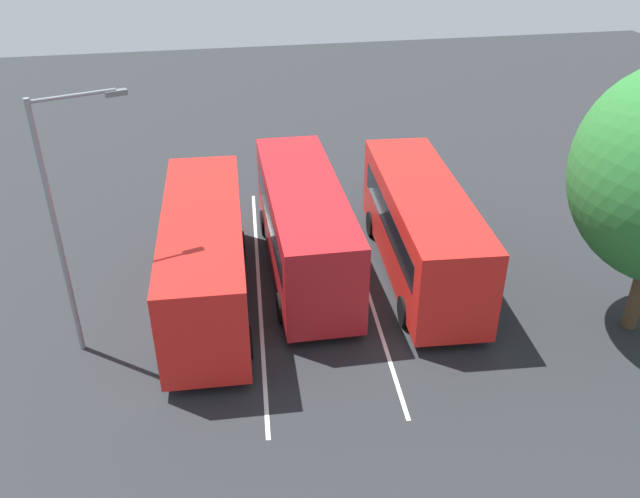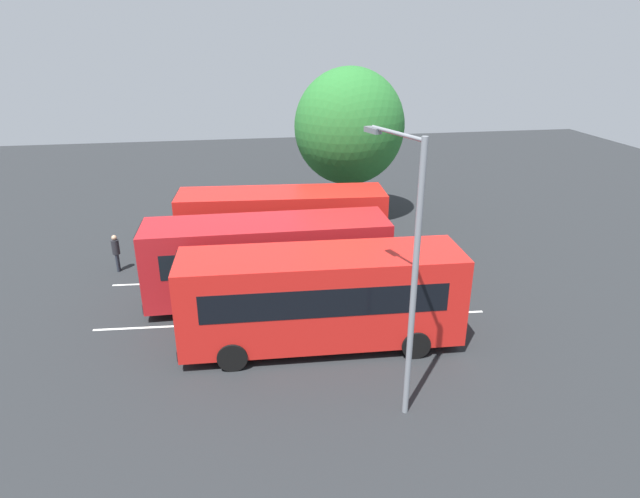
{
  "view_description": "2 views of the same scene",
  "coord_description": "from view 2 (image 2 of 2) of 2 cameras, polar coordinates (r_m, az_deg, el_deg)",
  "views": [
    {
      "loc": [
        -18.92,
        3.21,
        12.36
      ],
      "look_at": [
        -1.06,
        -0.11,
        1.82
      ],
      "focal_mm": 36.95,
      "sensor_mm": 36.0,
      "label": 1
    },
    {
      "loc": [
        1.87,
        18.75,
        9.73
      ],
      "look_at": [
        -1.28,
        -0.04,
        1.98
      ],
      "focal_mm": 29.91,
      "sensor_mm": 36.0,
      "label": 2
    }
  ],
  "objects": [
    {
      "name": "pedestrian",
      "position": [
        24.74,
        -20.99,
        -0.11
      ],
      "size": [
        0.32,
        0.32,
        1.67
      ],
      "rotation": [
        0.0,
        0.0,
        3.15
      ],
      "color": "#232833",
      "rests_on": "ground"
    },
    {
      "name": "depot_tree",
      "position": [
        29.09,
        3.17,
        12.91
      ],
      "size": [
        5.88,
        5.29,
        8.18
      ],
      "color": "#4C3823",
      "rests_on": "ground"
    },
    {
      "name": "bus_center_left",
      "position": [
        20.3,
        -5.7,
        -1.01
      ],
      "size": [
        9.16,
        2.67,
        3.27
      ],
      "rotation": [
        0.0,
        0.0,
        -0.02
      ],
      "color": "#AD191E",
      "rests_on": "ground"
    },
    {
      "name": "ground_plane",
      "position": [
        21.2,
        -3.4,
        -5.23
      ],
      "size": [
        69.46,
        69.46,
        0.0
      ],
      "primitive_type": "plane",
      "color": "#232628"
    },
    {
      "name": "lane_stripe_inner_left",
      "position": [
        19.61,
        -2.81,
        -7.64
      ],
      "size": [
        14.18,
        1.11,
        0.01
      ],
      "primitive_type": "cube",
      "rotation": [
        0.0,
        0.0,
        -0.07
      ],
      "color": "silver",
      "rests_on": "ground"
    },
    {
      "name": "lane_stripe_outer_left",
      "position": [
        22.83,
        -3.91,
        -3.14
      ],
      "size": [
        14.18,
        1.11,
        0.01
      ],
      "primitive_type": "cube",
      "rotation": [
        0.0,
        0.0,
        -0.07
      ],
      "color": "silver",
      "rests_on": "ground"
    },
    {
      "name": "bus_center_right",
      "position": [
        17.36,
        0.04,
        -5.08
      ],
      "size": [
        9.22,
        2.88,
        3.27
      ],
      "rotation": [
        0.0,
        0.0,
        -0.05
      ],
      "color": "red",
      "rests_on": "ground"
    },
    {
      "name": "street_lamp",
      "position": [
        13.5,
        9.56,
        -1.56
      ],
      "size": [
        0.93,
        2.39,
        7.58
      ],
      "rotation": [
        0.0,
        0.0,
        -1.25
      ],
      "color": "gray",
      "rests_on": "ground"
    },
    {
      "name": "bus_far_left",
      "position": [
        23.97,
        -4.12,
        2.73
      ],
      "size": [
        9.27,
        3.08,
        3.27
      ],
      "rotation": [
        0.0,
        0.0,
        -0.08
      ],
      "color": "red",
      "rests_on": "ground"
    }
  ]
}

